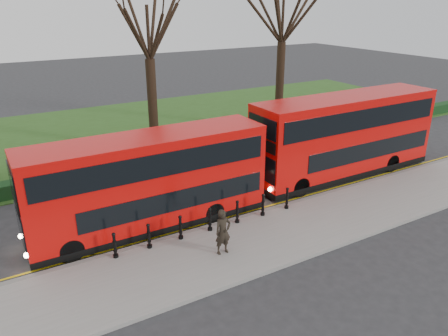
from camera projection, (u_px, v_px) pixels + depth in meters
ground at (198, 220)px, 19.66m from camera, size 120.00×120.00×0.00m
pavement at (233, 249)px, 17.22m from camera, size 60.00×4.00×0.15m
kerb at (209, 227)px, 18.82m from camera, size 60.00×0.25×0.16m
grass_verge at (103, 135)px, 31.69m from camera, size 60.00×18.00×0.06m
hedge at (143, 165)px, 24.97m from camera, size 60.00×0.90×0.80m
yellow_line_outer at (205, 226)px, 19.09m from camera, size 60.00×0.10×0.01m
yellow_line_inner at (203, 224)px, 19.25m from camera, size 60.00×0.10×0.01m
tree_mid at (148, 26)px, 25.81m from camera, size 6.82×6.82×10.65m
tree_right at (283, 11)px, 30.27m from camera, size 7.43×7.43×11.61m
bollard_row at (210, 220)px, 18.28m from camera, size 8.29×0.15×1.00m
bus_lead at (150, 183)px, 18.36m from camera, size 10.29×2.36×4.09m
bus_rear at (345, 136)px, 23.90m from camera, size 11.20×2.57×4.46m
pedestrian at (223, 232)px, 16.52m from camera, size 0.66×0.44×1.81m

